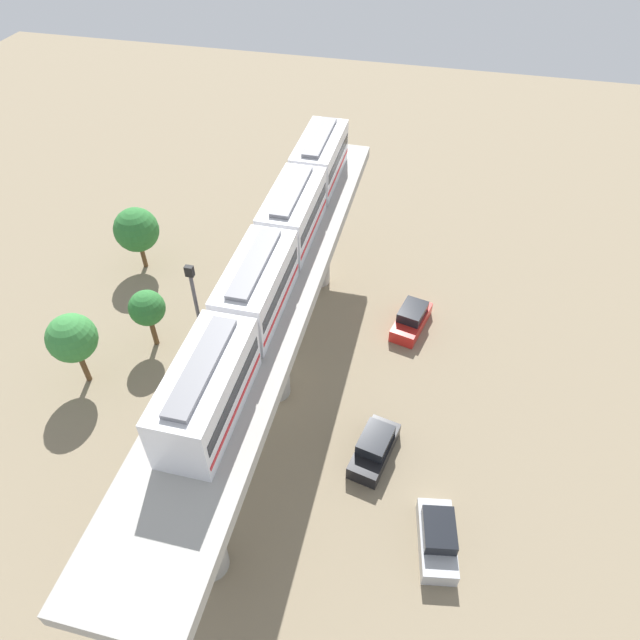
# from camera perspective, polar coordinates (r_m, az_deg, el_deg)

# --- Properties ---
(ground_plane) EXTENTS (120.00, 120.00, 0.00)m
(ground_plane) POSITION_cam_1_polar(r_m,az_deg,el_deg) (37.81, -4.41, -7.10)
(ground_plane) COLOR #84755B
(viaduct) EXTENTS (5.20, 35.80, 8.70)m
(viaduct) POSITION_cam_1_polar(r_m,az_deg,el_deg) (32.89, -5.03, 0.29)
(viaduct) COLOR #A8A59E
(viaduct) RESTS_ON ground
(train) EXTENTS (2.64, 27.45, 3.24)m
(train) POSITION_cam_1_polar(r_m,az_deg,el_deg) (32.04, -4.39, 7.20)
(train) COLOR silver
(train) RESTS_ON viaduct
(parked_car_red) EXTENTS (2.72, 4.50, 1.76)m
(parked_car_red) POSITION_cam_1_polar(r_m,az_deg,el_deg) (41.79, 9.12, 0.08)
(parked_car_red) COLOR red
(parked_car_red) RESTS_ON ground
(parked_car_silver) EXTENTS (2.49, 4.45, 1.76)m
(parked_car_silver) POSITION_cam_1_polar(r_m,az_deg,el_deg) (32.13, 11.63, -20.52)
(parked_car_silver) COLOR #B2B5BA
(parked_car_silver) RESTS_ON ground
(parked_car_black) EXTENTS (2.64, 4.48, 1.76)m
(parked_car_black) POSITION_cam_1_polar(r_m,az_deg,el_deg) (34.38, 5.46, -12.59)
(parked_car_black) COLOR black
(parked_car_black) RESTS_ON ground
(tree_near_viaduct) EXTENTS (3.13, 3.13, 5.51)m
(tree_near_viaduct) POSITION_cam_1_polar(r_m,az_deg,el_deg) (38.66, -23.52, -1.69)
(tree_near_viaduct) COLOR brown
(tree_near_viaduct) RESTS_ON ground
(tree_mid_lot) EXTENTS (3.48, 3.48, 5.34)m
(tree_mid_lot) POSITION_cam_1_polar(r_m,az_deg,el_deg) (47.20, -17.86, 8.56)
(tree_mid_lot) COLOR brown
(tree_mid_lot) RESTS_ON ground
(tree_far_corner) EXTENTS (2.46, 2.46, 4.64)m
(tree_far_corner) POSITION_cam_1_polar(r_m,az_deg,el_deg) (39.96, -16.88, 1.12)
(tree_far_corner) COLOR brown
(tree_far_corner) RESTS_ON ground
(signal_post) EXTENTS (0.44, 0.28, 11.30)m
(signal_post) POSITION_cam_1_polar(r_m,az_deg,el_deg) (33.01, -11.62, -1.71)
(signal_post) COLOR #4C4C51
(signal_post) RESTS_ON ground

